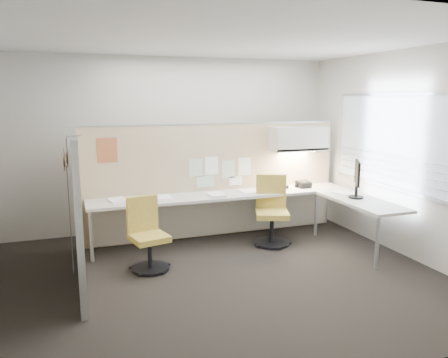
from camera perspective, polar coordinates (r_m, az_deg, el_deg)
name	(u,v)px	position (r m, az deg, el deg)	size (l,w,h in m)	color
floor	(212,277)	(5.45, -1.58, -12.72)	(5.50, 4.50, 0.01)	black
ceiling	(211,37)	(5.06, -1.74, 18.00)	(5.50, 4.50, 0.01)	white
wall_back	(170,144)	(7.23, -7.11, 4.51)	(5.50, 0.02, 2.80)	beige
wall_front	(312,209)	(3.04, 11.38, -3.89)	(5.50, 0.02, 2.80)	beige
wall_right	(403,154)	(6.45, 22.34, 3.08)	(0.02, 4.50, 2.80)	beige
window_pane	(402,143)	(6.42, 22.27, 4.40)	(0.01, 2.80, 1.30)	#98A7B0
partition_back	(214,181)	(6.82, -1.32, -0.22)	(4.10, 0.06, 1.75)	#C5AE88
partition_left	(77,208)	(5.43, -18.60, -3.59)	(0.06, 2.20, 1.75)	#C5AE88
desk	(248,203)	(6.57, 3.13, -3.08)	(4.00, 2.07, 0.73)	beige
overhead_bin	(298,139)	(7.08, 9.68, 5.21)	(0.90, 0.36, 0.38)	beige
task_light_strip	(298,152)	(7.10, 9.63, 3.52)	(0.60, 0.06, 0.02)	#FFEABF
pinned_papers	(219,171)	(6.79, -0.60, 1.08)	(1.01, 0.00, 0.47)	#8CBF8C
poster	(107,150)	(6.40, -15.02, 3.64)	(0.28, 0.00, 0.35)	orange
chair_left	(147,236)	(5.65, -9.99, -7.39)	(0.51, 0.53, 0.91)	black
chair_right	(272,213)	(6.54, 6.23, -4.39)	(0.60, 0.62, 1.01)	black
monitor	(357,177)	(6.51, 16.99, 0.27)	(0.29, 0.45, 0.54)	black
phone	(303,184)	(7.13, 10.33, -0.69)	(0.22, 0.21, 0.12)	black
stapler	(285,187)	(6.97, 7.95, -1.10)	(0.14, 0.04, 0.05)	black
tape_dispenser	(298,185)	(7.14, 9.67, -0.83)	(0.10, 0.06, 0.06)	black
coat_hook	(67,173)	(4.65, -19.84, 0.80)	(0.18, 0.47, 1.40)	silver
paper_stack_0	(118,200)	(6.27, -13.72, -2.70)	(0.23, 0.30, 0.03)	white
paper_stack_1	(163,197)	(6.36, -7.98, -2.38)	(0.23, 0.30, 0.02)	white
paper_stack_2	(217,195)	(6.39, -0.98, -2.11)	(0.23, 0.30, 0.04)	white
paper_stack_3	(248,191)	(6.72, 3.15, -1.61)	(0.23, 0.30, 0.01)	white
paper_stack_4	(344,193)	(6.79, 15.39, -1.80)	(0.23, 0.30, 0.02)	white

